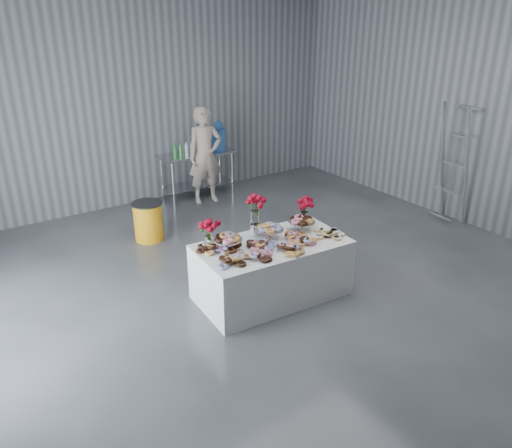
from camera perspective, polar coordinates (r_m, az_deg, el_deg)
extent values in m
plane|color=#35383C|center=(6.61, 4.68, -8.19)|extent=(9.00, 9.00, 0.00)
cube|color=gray|center=(9.66, -12.30, 14.14)|extent=(8.00, 0.04, 4.00)
cube|color=gray|center=(8.88, 26.21, 11.58)|extent=(0.04, 9.00, 4.00)
cube|color=white|center=(6.43, 1.84, -5.25)|extent=(1.96, 1.12, 0.75)
cube|color=silver|center=(9.84, -6.80, 7.98)|extent=(1.50, 0.60, 0.04)
cube|color=silver|center=(10.02, -6.63, 4.51)|extent=(1.40, 0.55, 0.03)
cylinder|color=silver|center=(9.49, -9.44, 4.40)|extent=(0.04, 0.04, 0.86)
cylinder|color=silver|center=(10.06, -2.73, 5.79)|extent=(0.04, 0.04, 0.86)
cylinder|color=silver|center=(9.92, -10.69, 5.15)|extent=(0.04, 0.04, 0.86)
cylinder|color=silver|center=(10.48, -4.17, 6.46)|extent=(0.04, 0.04, 0.86)
cylinder|color=silver|center=(6.10, -3.24, -2.32)|extent=(0.06, 0.06, 0.12)
cylinder|color=silver|center=(6.07, -3.26, -1.77)|extent=(0.36, 0.36, 0.01)
cylinder|color=silver|center=(6.37, 1.54, -1.14)|extent=(0.06, 0.06, 0.12)
cylinder|color=silver|center=(6.34, 1.55, -0.61)|extent=(0.36, 0.36, 0.01)
cylinder|color=silver|center=(6.63, 5.21, -0.23)|extent=(0.06, 0.06, 0.12)
cylinder|color=silver|center=(6.60, 5.23, 0.29)|extent=(0.36, 0.36, 0.01)
cylinder|color=white|center=(6.09, -5.35, -2.12)|extent=(0.11, 0.11, 0.18)
cylinder|color=#1E5919|center=(6.04, -5.40, -1.01)|extent=(0.04, 0.04, 0.18)
cylinder|color=white|center=(6.81, 5.52, 0.69)|extent=(0.11, 0.11, 0.18)
cylinder|color=#1E5919|center=(6.76, 5.56, 1.71)|extent=(0.04, 0.04, 0.18)
cylinder|color=silver|center=(6.47, -0.14, -0.58)|extent=(0.14, 0.14, 0.15)
cylinder|color=white|center=(6.41, -0.14, 0.77)|extent=(0.11, 0.11, 0.18)
cylinder|color=#1E5919|center=(6.36, -0.15, 1.86)|extent=(0.04, 0.04, 0.18)
cylinder|color=#3F7DD7|center=(10.02, -4.30, 9.65)|extent=(0.28, 0.28, 0.40)
sphere|color=#3F7DD7|center=(9.96, -4.34, 11.08)|extent=(0.20, 0.20, 0.20)
imported|color=#CC8C93|center=(9.56, -5.83, 7.80)|extent=(0.72, 0.52, 1.83)
cylinder|color=#FFA815|center=(8.21, -12.20, 0.24)|extent=(0.46, 0.46, 0.62)
cylinder|color=black|center=(8.09, -12.39, 2.31)|extent=(0.49, 0.49, 0.02)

